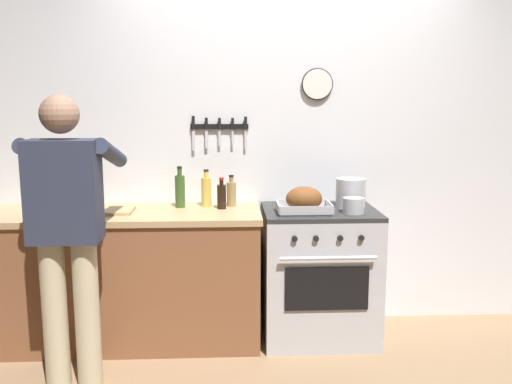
{
  "coord_description": "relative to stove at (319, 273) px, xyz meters",
  "views": [
    {
      "loc": [
        -0.39,
        -2.64,
        1.64
      ],
      "look_at": [
        -0.22,
        0.85,
        1.05
      ],
      "focal_mm": 38.83,
      "sensor_mm": 36.0,
      "label": 1
    }
  ],
  "objects": [
    {
      "name": "roasting_pan",
      "position": [
        -0.13,
        -0.11,
        0.53
      ],
      "size": [
        0.35,
        0.26,
        0.17
      ],
      "color": "#B7B7BC",
      "rests_on": "stove"
    },
    {
      "name": "stove",
      "position": [
        0.0,
        0.0,
        0.0
      ],
      "size": [
        0.76,
        0.67,
        0.9
      ],
      "color": "#BCBCC1",
      "rests_on": "ground"
    },
    {
      "name": "saucepan",
      "position": [
        0.2,
        -0.14,
        0.5
      ],
      "size": [
        0.14,
        0.14,
        0.1
      ],
      "color": "#B7B7BC",
      "rests_on": "stove"
    },
    {
      "name": "bottle_vinegar",
      "position": [
        -0.6,
        0.14,
        0.54
      ],
      "size": [
        0.07,
        0.07,
        0.22
      ],
      "color": "#997F4C",
      "rests_on": "counter_block"
    },
    {
      "name": "stock_pot",
      "position": [
        0.22,
        0.06,
        0.55
      ],
      "size": [
        0.2,
        0.2,
        0.2
      ],
      "color": "#B7B7BC",
      "rests_on": "stove"
    },
    {
      "name": "bottle_cooking_oil",
      "position": [
        -0.77,
        0.15,
        0.56
      ],
      "size": [
        0.07,
        0.07,
        0.26
      ],
      "color": "gold",
      "rests_on": "counter_block"
    },
    {
      "name": "counter_block",
      "position": [
        -1.42,
        0.0,
        0.0
      ],
      "size": [
        2.03,
        0.65,
        0.9
      ],
      "color": "brown",
      "rests_on": "ground"
    },
    {
      "name": "bottle_hot_sauce",
      "position": [
        -1.62,
        0.08,
        0.52
      ],
      "size": [
        0.05,
        0.05,
        0.18
      ],
      "color": "red",
      "rests_on": "counter_block"
    },
    {
      "name": "wall_back",
      "position": [
        -0.22,
        0.36,
        0.85
      ],
      "size": [
        6.0,
        0.13,
        2.6
      ],
      "color": "silver",
      "rests_on": "ground"
    },
    {
      "name": "person_cook",
      "position": [
        -1.51,
        -0.59,
        0.5
      ],
      "size": [
        0.51,
        0.63,
        1.66
      ],
      "rotation": [
        0.0,
        0.0,
        1.59
      ],
      "color": "#C6B793",
      "rests_on": "ground"
    },
    {
      "name": "bottle_olive_oil",
      "position": [
        -0.95,
        0.12,
        0.57
      ],
      "size": [
        0.07,
        0.07,
        0.28
      ],
      "color": "#385623",
      "rests_on": "counter_block"
    },
    {
      "name": "bottle_wine_red",
      "position": [
        -1.53,
        0.09,
        0.58
      ],
      "size": [
        0.07,
        0.07,
        0.3
      ],
      "color": "#47141E",
      "rests_on": "counter_block"
    },
    {
      "name": "bottle_soy_sauce",
      "position": [
        -0.66,
        0.05,
        0.54
      ],
      "size": [
        0.06,
        0.06,
        0.21
      ],
      "color": "black",
      "rests_on": "counter_block"
    },
    {
      "name": "cutting_board",
      "position": [
        -1.42,
        -0.03,
        0.46
      ],
      "size": [
        0.36,
        0.24,
        0.02
      ],
      "primitive_type": "cube",
      "color": "tan",
      "rests_on": "counter_block"
    }
  ]
}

